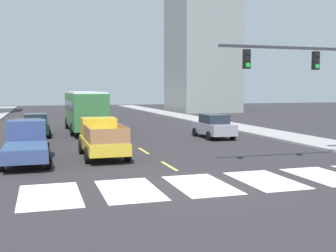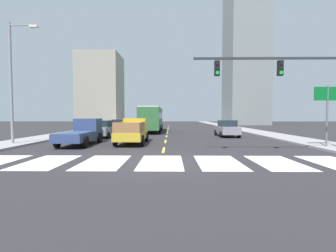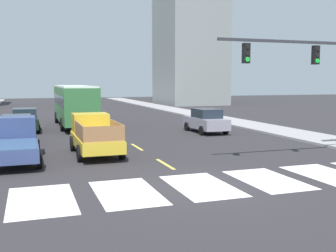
# 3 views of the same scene
# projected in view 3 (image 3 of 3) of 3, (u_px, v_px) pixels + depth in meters

# --- Properties ---
(ground_plane) EXTENTS (160.00, 160.00, 0.00)m
(ground_plane) POSITION_uv_depth(u_px,v_px,m) (201.00, 186.00, 14.36)
(ground_plane) COLOR #2C292C
(sidewalk_right) EXTENTS (3.27, 110.00, 0.15)m
(sidewalk_right) POSITION_uv_depth(u_px,v_px,m) (241.00, 123.00, 35.02)
(sidewalk_right) COLOR #989394
(sidewalk_right) RESTS_ON ground
(crosswalk_stripe_1) EXTENTS (2.01, 3.60, 0.01)m
(crosswalk_stripe_1) POSITION_uv_depth(u_px,v_px,m) (41.00, 200.00, 12.60)
(crosswalk_stripe_1) COLOR silver
(crosswalk_stripe_1) RESTS_ON ground
(crosswalk_stripe_2) EXTENTS (2.01, 3.60, 0.01)m
(crosswalk_stripe_2) POSITION_uv_depth(u_px,v_px,m) (127.00, 192.00, 13.48)
(crosswalk_stripe_2) COLOR silver
(crosswalk_stripe_2) RESTS_ON ground
(crosswalk_stripe_3) EXTENTS (2.01, 3.60, 0.01)m
(crosswalk_stripe_3) POSITION_uv_depth(u_px,v_px,m) (201.00, 186.00, 14.36)
(crosswalk_stripe_3) COLOR silver
(crosswalk_stripe_3) RESTS_ON ground
(crosswalk_stripe_4) EXTENTS (2.01, 3.60, 0.01)m
(crosswalk_stripe_4) POSITION_uv_depth(u_px,v_px,m) (267.00, 180.00, 15.23)
(crosswalk_stripe_4) COLOR silver
(crosswalk_stripe_4) RESTS_ON ground
(crosswalk_stripe_5) EXTENTS (2.01, 3.60, 0.01)m
(crosswalk_stripe_5) POSITION_uv_depth(u_px,v_px,m) (326.00, 174.00, 16.11)
(crosswalk_stripe_5) COLOR silver
(crosswalk_stripe_5) RESTS_ON ground
(lane_dash_0) EXTENTS (0.16, 2.40, 0.01)m
(lane_dash_0) POSITION_uv_depth(u_px,v_px,m) (165.00, 164.00, 18.11)
(lane_dash_0) COLOR #E2C549
(lane_dash_0) RESTS_ON ground
(lane_dash_1) EXTENTS (0.16, 2.40, 0.01)m
(lane_dash_1) POSITION_uv_depth(u_px,v_px,m) (137.00, 147.00, 22.81)
(lane_dash_1) COLOR #E2C549
(lane_dash_1) RESTS_ON ground
(lane_dash_2) EXTENTS (0.16, 2.40, 0.01)m
(lane_dash_2) POSITION_uv_depth(u_px,v_px,m) (118.00, 136.00, 27.51)
(lane_dash_2) COLOR #E2C549
(lane_dash_2) RESTS_ON ground
(lane_dash_3) EXTENTS (0.16, 2.40, 0.01)m
(lane_dash_3) POSITION_uv_depth(u_px,v_px,m) (105.00, 128.00, 32.21)
(lane_dash_3) COLOR #E2C549
(lane_dash_3) RESTS_ON ground
(lane_dash_4) EXTENTS (0.16, 2.40, 0.01)m
(lane_dash_4) POSITION_uv_depth(u_px,v_px,m) (95.00, 122.00, 36.91)
(lane_dash_4) COLOR #E2C549
(lane_dash_4) RESTS_ON ground
(lane_dash_5) EXTENTS (0.16, 2.40, 0.01)m
(lane_dash_5) POSITION_uv_depth(u_px,v_px,m) (87.00, 117.00, 41.61)
(lane_dash_5) COLOR #E2C549
(lane_dash_5) RESTS_ON ground
(lane_dash_6) EXTENTS (0.16, 2.40, 0.01)m
(lane_dash_6) POSITION_uv_depth(u_px,v_px,m) (81.00, 114.00, 46.31)
(lane_dash_6) COLOR #E2C549
(lane_dash_6) RESTS_ON ground
(lane_dash_7) EXTENTS (0.16, 2.40, 0.01)m
(lane_dash_7) POSITION_uv_depth(u_px,v_px,m) (76.00, 111.00, 51.00)
(lane_dash_7) COLOR #E2C549
(lane_dash_7) RESTS_ON ground
(pickup_stakebed) EXTENTS (2.18, 5.20, 1.96)m
(pickup_stakebed) POSITION_uv_depth(u_px,v_px,m) (94.00, 135.00, 20.71)
(pickup_stakebed) COLOR gold
(pickup_stakebed) RESTS_ON ground
(pickup_dark) EXTENTS (2.18, 5.20, 1.96)m
(pickup_dark) POSITION_uv_depth(u_px,v_px,m) (15.00, 141.00, 18.72)
(pickup_dark) COLOR navy
(pickup_dark) RESTS_ON ground
(city_bus) EXTENTS (2.72, 10.80, 3.32)m
(city_bus) POSITION_uv_depth(u_px,v_px,m) (74.00, 103.00, 32.96)
(city_bus) COLOR #336D3A
(city_bus) RESTS_ON ground
(sedan_near_right) EXTENTS (2.02, 4.40, 1.72)m
(sedan_near_right) POSITION_uv_depth(u_px,v_px,m) (25.00, 120.00, 29.67)
(sedan_near_right) COLOR black
(sedan_near_right) RESTS_ON ground
(sedan_near_left) EXTENTS (2.02, 4.40, 1.72)m
(sedan_near_left) POSITION_uv_depth(u_px,v_px,m) (17.00, 129.00, 23.86)
(sedan_near_left) COLOR #92939C
(sedan_near_left) RESTS_ON ground
(sedan_far) EXTENTS (2.02, 4.40, 1.72)m
(sedan_far) POSITION_uv_depth(u_px,v_px,m) (206.00, 121.00, 29.19)
(sedan_far) COLOR gray
(sedan_far) RESTS_ON ground
(traffic_signal_gantry) EXTENTS (8.93, 0.27, 6.00)m
(traffic_signal_gantry) POSITION_uv_depth(u_px,v_px,m) (335.00, 70.00, 18.65)
(traffic_signal_gantry) COLOR #2D2D33
(traffic_signal_gantry) RESTS_ON ground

